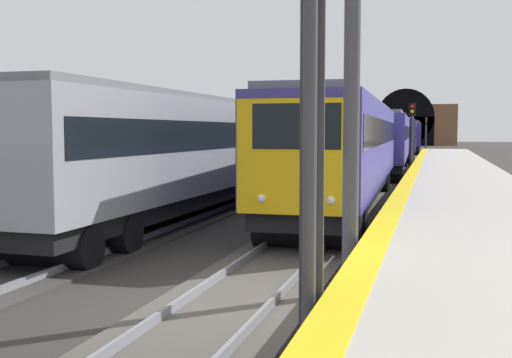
# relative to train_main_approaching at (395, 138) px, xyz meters

# --- Properties ---
(ground_plane) EXTENTS (320.00, 320.00, 0.00)m
(ground_plane) POSITION_rel_train_main_approaching_xyz_m (-43.60, 0.00, -2.31)
(ground_plane) COLOR #302D2B
(platform_right) EXTENTS (112.00, 4.31, 1.05)m
(platform_right) POSITION_rel_train_main_approaching_xyz_m (-43.60, -4.17, -1.78)
(platform_right) COLOR #ADA89E
(platform_right) RESTS_ON ground_plane
(platform_right_edge_strip) EXTENTS (112.00, 0.50, 0.01)m
(platform_right_edge_strip) POSITION_rel_train_main_approaching_xyz_m (-43.60, -2.26, -1.25)
(platform_right_edge_strip) COLOR yellow
(platform_right_edge_strip) RESTS_ON platform_right
(track_main_line) EXTENTS (160.00, 2.61, 0.21)m
(track_main_line) POSITION_rel_train_main_approaching_xyz_m (-43.60, 0.00, -2.27)
(track_main_line) COLOR #4C4742
(track_main_line) RESTS_ON ground_plane
(train_main_approaching) EXTENTS (79.71, 3.36, 4.04)m
(train_main_approaching) POSITION_rel_train_main_approaching_xyz_m (0.00, 0.00, 0.00)
(train_main_approaching) COLOR navy
(train_main_approaching) RESTS_ON ground_plane
(train_adjacent_platform) EXTENTS (56.92, 2.99, 4.92)m
(train_adjacent_platform) POSITION_rel_train_main_approaching_xyz_m (-15.10, 4.75, -0.02)
(train_adjacent_platform) COLOR gray
(train_adjacent_platform) RESTS_ON ground_plane
(railway_signal_near) EXTENTS (0.39, 0.38, 5.97)m
(railway_signal_near) POSITION_rel_train_main_approaching_xyz_m (-46.60, -1.86, 1.26)
(railway_signal_near) COLOR #38383D
(railway_signal_near) RESTS_ON ground_plane
(railway_signal_mid) EXTENTS (0.39, 0.38, 4.56)m
(railway_signal_mid) POSITION_rel_train_main_approaching_xyz_m (-14.71, -1.86, 0.39)
(railway_signal_mid) COLOR #38383D
(railway_signal_mid) RESTS_ON ground_plane
(railway_signal_far) EXTENTS (0.39, 0.38, 4.99)m
(railway_signal_far) POSITION_rel_train_main_approaching_xyz_m (47.15, -1.86, 0.73)
(railway_signal_far) COLOR #38383D
(railway_signal_far) RESTS_ON ground_plane
(overhead_signal_gantry) EXTENTS (0.70, 8.65, 6.68)m
(overhead_signal_gantry) POSITION_rel_train_main_approaching_xyz_m (-42.66, 2.38, 2.77)
(overhead_signal_gantry) COLOR #3F3F47
(overhead_signal_gantry) RESTS_ON ground_plane
(tunnel_portal) EXTENTS (2.25, 19.40, 11.00)m
(tunnel_portal) POSITION_rel_train_main_approaching_xyz_m (71.91, 2.38, 1.70)
(tunnel_portal) COLOR brown
(tunnel_portal) RESTS_ON ground_plane
(catenary_mast_near) EXTENTS (0.22, 1.77, 8.13)m
(catenary_mast_near) POSITION_rel_train_main_approaching_xyz_m (12.87, 11.46, 1.85)
(catenary_mast_near) COLOR #595B60
(catenary_mast_near) RESTS_ON ground_plane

